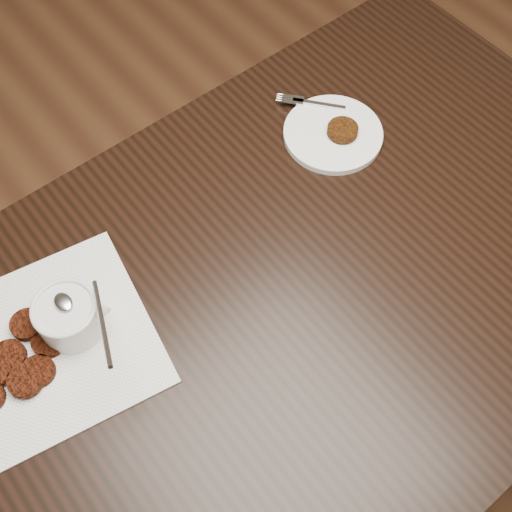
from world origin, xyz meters
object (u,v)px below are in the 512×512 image
Objects in this scene: table at (290,361)px; plate_with_patty at (333,131)px; sauce_ramekin at (63,307)px; napkin at (52,344)px.

table is 0.50m from plate_with_patty.
plate_with_patty is (0.57, 0.04, -0.06)m from sauce_ramekin.
napkin is (-0.37, 0.15, 0.38)m from table.
table is 9.82× the size of sauce_ramekin.
sauce_ramekin is 0.73× the size of plate_with_patty.
sauce_ramekin is (-0.33, 0.16, 0.45)m from table.
sauce_ramekin reaches higher than plate_with_patty.
plate_with_patty is (0.62, 0.04, 0.01)m from napkin.
table is at bearing -25.18° from sauce_ramekin.
sauce_ramekin is at bearing 4.99° from napkin.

